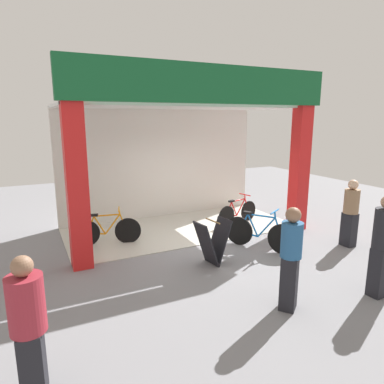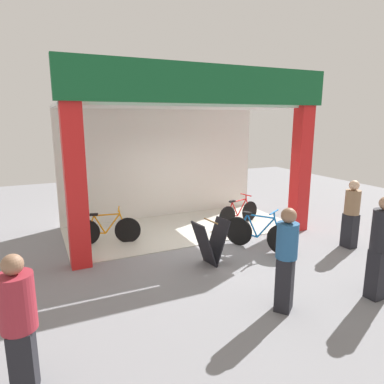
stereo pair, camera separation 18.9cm
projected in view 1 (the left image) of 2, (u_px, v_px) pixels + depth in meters
name	position (u px, v px, depth m)	size (l,w,h in m)	color
ground_plane	(205.00, 245.00, 8.22)	(20.07, 20.07, 0.00)	gray
shop_facade	(179.00, 148.00, 9.04)	(6.23, 3.10, 4.07)	beige
bicycle_inside_0	(238.00, 212.00, 9.77)	(1.46, 0.47, 0.82)	black
bicycle_inside_1	(107.00, 230.00, 8.16)	(1.54, 0.51, 0.87)	black
bicycle_parked_0	(260.00, 233.00, 7.87)	(0.93, 1.52, 0.96)	black
sandwich_board_sign	(212.00, 242.00, 7.05)	(0.74, 0.55, 0.94)	black
pedestrian_0	(29.00, 326.00, 3.58)	(0.42, 0.42, 1.63)	black
pedestrian_1	(291.00, 257.00, 5.31)	(0.56, 0.50, 1.66)	black
pedestrian_2	(350.00, 212.00, 7.99)	(0.35, 0.35, 1.58)	black
pedestrian_3	(383.00, 245.00, 5.69)	(0.37, 0.37, 1.75)	black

